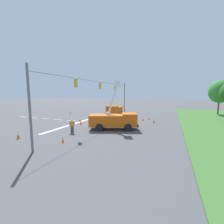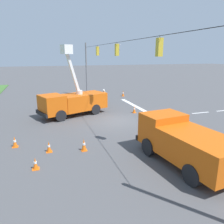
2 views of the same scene
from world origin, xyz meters
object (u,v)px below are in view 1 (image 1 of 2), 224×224
Objects in this scene: utility_truck_support_near at (115,110)px; traffic_cone_foreground_left at (81,122)px; road_worker at (72,125)px; utility_truck_bucket_lift at (114,119)px; traffic_cone_lane_edge_b at (80,119)px; traffic_cone_mid_left at (154,121)px; traffic_cone_far_right at (18,135)px; traffic_cone_foreground_right at (70,112)px; traffic_cone_mid_right at (63,139)px; tree_far_west at (220,91)px; traffic_cone_lane_edge_a at (143,119)px; traffic_cone_far_left at (132,118)px; traffic_cone_near_bucket at (149,118)px.

utility_truck_support_near is 8.48× the size of traffic_cone_foreground_left.
utility_truck_bucket_lift is at bearing 131.80° from road_worker.
traffic_cone_lane_edge_b is at bearing -113.13° from utility_truck_bucket_lift.
utility_truck_bucket_lift reaches higher than road_worker.
traffic_cone_far_right is (14.13, -12.64, 0.05)m from traffic_cone_mid_left.
traffic_cone_foreground_right is 21.50m from traffic_cone_mid_right.
tree_far_west is 27.52m from utility_truck_bucket_lift.
utility_truck_support_near is at bearing 93.90° from traffic_cone_foreground_right.
traffic_cone_lane_edge_a is at bearing 145.62° from traffic_cone_far_right.
utility_truck_bucket_lift is 3.86× the size of road_worker.
traffic_cone_far_left is at bearing 138.08° from traffic_cone_foreground_left.
traffic_cone_far_left is at bearing 121.54° from traffic_cone_lane_edge_b.
tree_far_west is 38.67m from traffic_cone_far_right.
traffic_cone_lane_edge_b reaches higher than traffic_cone_foreground_right.
traffic_cone_foreground_left is at bearing -46.91° from traffic_cone_near_bucket.
traffic_cone_near_bucket is (-13.30, 7.42, -0.69)m from road_worker.
tree_far_west reaches higher than traffic_cone_mid_right.
road_worker is 3.60m from traffic_cone_mid_right.
utility_truck_bucket_lift is 8.53× the size of traffic_cone_far_right.
road_worker is 15.25m from traffic_cone_near_bucket.
tree_far_west reaches higher than traffic_cone_near_bucket.
traffic_cone_lane_edge_b reaches higher than traffic_cone_mid_left.
tree_far_west reaches higher than traffic_cone_lane_edge_a.
traffic_cone_mid_left is (-6.36, 4.60, -1.03)m from utility_truck_bucket_lift.
traffic_cone_foreground_left reaches higher than traffic_cone_mid_left.
traffic_cone_foreground_left is 1.12× the size of traffic_cone_near_bucket.
road_worker reaches higher than traffic_cone_far_right.
utility_truck_support_near is at bearing -175.68° from traffic_cone_mid_right.
traffic_cone_foreground_left is at bearing -62.99° from traffic_cone_mid_left.
utility_truck_bucket_lift is 7.92m from traffic_cone_mid_left.
road_worker is 2.49× the size of traffic_cone_mid_left.
traffic_cone_foreground_left is (10.40, -1.72, -0.87)m from utility_truck_support_near.
traffic_cone_mid_right is (18.34, 1.39, -0.94)m from utility_truck_support_near.
traffic_cone_foreground_right is at bearing -142.30° from road_worker.
utility_truck_support_near is at bearing -64.99° from tree_far_west.
road_worker is at bearing -158.58° from traffic_cone_mid_right.
traffic_cone_foreground_right is (0.75, -10.96, -0.92)m from utility_truck_support_near.
traffic_cone_near_bucket is 12.65m from traffic_cone_lane_edge_b.
traffic_cone_near_bucket is 0.85× the size of traffic_cone_far_left.
traffic_cone_foreground_left is 1.02× the size of traffic_cone_mid_left.
utility_truck_support_near is at bearing 157.53° from traffic_cone_lane_edge_b.
road_worker is at bearing -21.42° from traffic_cone_far_left.
traffic_cone_far_left is 0.95× the size of traffic_cone_far_right.
traffic_cone_far_left is 18.17m from traffic_cone_far_right.
utility_truck_bucket_lift reaches higher than traffic_cone_foreground_left.
utility_truck_bucket_lift is 1.11× the size of utility_truck_support_near.
traffic_cone_foreground_right is (-9.66, -9.24, -0.05)m from traffic_cone_foreground_left.
road_worker is 7.74m from traffic_cone_lane_edge_b.
traffic_cone_foreground_right is (-10.66, -15.14, -1.06)m from utility_truck_bucket_lift.
utility_truck_bucket_lift is 9.41× the size of traffic_cone_foreground_left.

